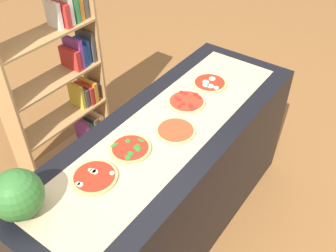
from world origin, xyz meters
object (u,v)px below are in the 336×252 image
at_px(pizza_mushroom_0, 94,177).
at_px(bookshelf, 65,75).
at_px(pizza_pepperoni_3, 186,102).
at_px(pizza_mozzarella_4, 210,83).
at_px(watermelon, 17,195).
at_px(pizza_spinach_1, 130,149).
at_px(pizza_plain_2, 176,131).

xyz_separation_m(pizza_mushroom_0, bookshelf, (0.77, 1.11, -0.20)).
height_order(pizza_pepperoni_3, pizza_mozzarella_4, pizza_mozzarella_4).
xyz_separation_m(pizza_mozzarella_4, watermelon, (-1.41, 0.16, 0.11)).
bearing_deg(pizza_spinach_1, pizza_mozzarella_4, -1.84).
xyz_separation_m(pizza_pepperoni_3, watermelon, (-1.15, 0.15, 0.11)).
bearing_deg(pizza_spinach_1, pizza_mushroom_0, 177.37).
height_order(pizza_plain_2, bookshelf, bookshelf).
xyz_separation_m(pizza_plain_2, watermelon, (-0.88, 0.26, 0.11)).
relative_size(pizza_spinach_1, watermelon, 0.96).
bearing_deg(pizza_pepperoni_3, watermelon, 172.41).
bearing_deg(pizza_plain_2, pizza_mushroom_0, 166.46).
bearing_deg(watermelon, pizza_plain_2, -16.20).
bearing_deg(pizza_mozzarella_4, pizza_mushroom_0, 177.96).
bearing_deg(pizza_plain_2, pizza_mozzarella_4, 9.65).
relative_size(pizza_mozzarella_4, watermelon, 0.96).
distance_m(pizza_pepperoni_3, bookshelf, 1.15).
relative_size(pizza_plain_2, bookshelf, 0.15).
xyz_separation_m(pizza_plain_2, bookshelf, (0.24, 1.23, -0.20)).
bearing_deg(pizza_plain_2, pizza_pepperoni_3, 20.93).
xyz_separation_m(pizza_mushroom_0, pizza_spinach_1, (0.27, -0.01, -0.00)).
distance_m(pizza_mushroom_0, pizza_plain_2, 0.55).
bearing_deg(pizza_mozzarella_4, bookshelf, 104.69).
relative_size(pizza_spinach_1, pizza_pepperoni_3, 0.97).
distance_m(pizza_plain_2, bookshelf, 1.27).
height_order(pizza_mushroom_0, pizza_mozzarella_4, same).
bearing_deg(pizza_pepperoni_3, pizza_mushroom_0, 178.11).
relative_size(pizza_spinach_1, pizza_plain_2, 1.00).
bearing_deg(bookshelf, pizza_mushroom_0, -124.89).
bearing_deg(pizza_spinach_1, watermelon, 167.22).
distance_m(pizza_mozzarella_4, bookshelf, 1.20).
xyz_separation_m(pizza_pepperoni_3, bookshelf, (-0.03, 1.13, -0.20)).
height_order(pizza_pepperoni_3, bookshelf, bookshelf).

